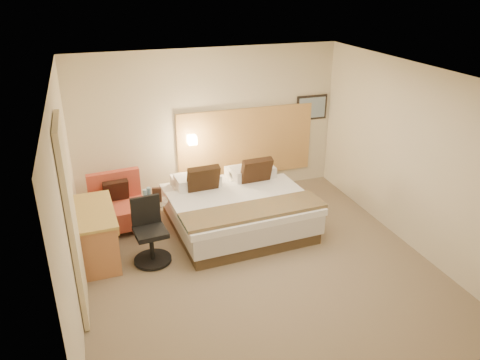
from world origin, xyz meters
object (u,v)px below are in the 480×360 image
object	(u,v)px
desk_chair	(150,236)
lounge_chair	(119,207)
side_table	(152,217)
desk	(96,220)
bed	(237,207)

from	to	relation	value
desk_chair	lounge_chair	bearing A→B (deg)	106.06
side_table	desk	size ratio (longest dim) A/B	0.49
lounge_chair	side_table	xyz separation A→B (m)	(0.46, -0.46, -0.03)
bed	lounge_chair	world-z (taller)	bed
desk	desk_chair	bearing A→B (deg)	-25.12
desk_chair	desk	bearing A→B (deg)	154.88
side_table	desk_chair	size ratio (longest dim) A/B	0.65
side_table	desk	distance (m)	0.95
side_table	desk	world-z (taller)	desk
lounge_chair	desk_chair	xyz separation A→B (m)	(0.33, -1.16, 0.04)
lounge_chair	desk_chair	bearing A→B (deg)	-73.94
side_table	desk	bearing A→B (deg)	-155.79
bed	desk_chair	xyz separation A→B (m)	(-1.48, -0.56, 0.05)
desk_chair	bed	bearing A→B (deg)	20.81
desk_chair	side_table	bearing A→B (deg)	79.59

